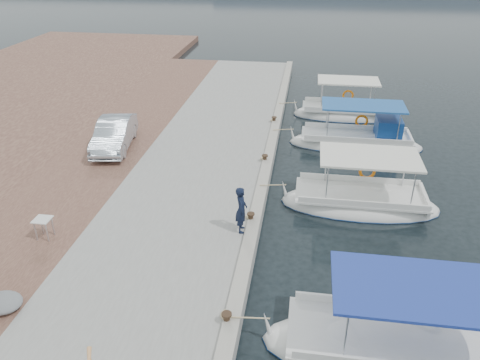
{
  "coord_description": "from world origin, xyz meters",
  "views": [
    {
      "loc": [
        1.35,
        -12.52,
        9.61
      ],
      "look_at": [
        -1.0,
        3.26,
        1.2
      ],
      "focal_mm": 35.0,
      "sensor_mm": 36.0,
      "label": 1
    }
  ],
  "objects_px": {
    "fishing_caique_c": "(359,204)",
    "parked_car": "(114,134)",
    "fishing_caique_b": "(404,351)",
    "fisherman": "(241,210)",
    "fishing_caique_d": "(358,143)",
    "fishing_caique_e": "(342,115)"
  },
  "relations": [
    {
      "from": "fishing_caique_b",
      "to": "parked_car",
      "type": "height_order",
      "value": "fishing_caique_b"
    },
    {
      "from": "fishing_caique_c",
      "to": "fishing_caique_d",
      "type": "height_order",
      "value": "same"
    },
    {
      "from": "fishing_caique_b",
      "to": "fishing_caique_e",
      "type": "xyz_separation_m",
      "value": [
        -0.77,
        17.81,
        0.0
      ]
    },
    {
      "from": "fishing_caique_c",
      "to": "parked_car",
      "type": "bearing_deg",
      "value": 164.84
    },
    {
      "from": "fishing_caique_d",
      "to": "fishing_caique_e",
      "type": "relative_size",
      "value": 1.16
    },
    {
      "from": "fishing_caique_b",
      "to": "parked_car",
      "type": "distance_m",
      "value": 15.85
    },
    {
      "from": "fishing_caique_d",
      "to": "parked_car",
      "type": "height_order",
      "value": "fishing_caique_d"
    },
    {
      "from": "fishing_caique_e",
      "to": "parked_car",
      "type": "bearing_deg",
      "value": -146.49
    },
    {
      "from": "parked_car",
      "to": "fishing_caique_e",
      "type": "bearing_deg",
      "value": 24.6
    },
    {
      "from": "fisherman",
      "to": "parked_car",
      "type": "bearing_deg",
      "value": 39.21
    },
    {
      "from": "fishing_caique_b",
      "to": "fisherman",
      "type": "xyz_separation_m",
      "value": [
        -4.86,
        4.3,
        1.22
      ]
    },
    {
      "from": "fishing_caique_c",
      "to": "fishing_caique_d",
      "type": "xyz_separation_m",
      "value": [
        0.36,
        6.08,
        0.07
      ]
    },
    {
      "from": "fishing_caique_e",
      "to": "parked_car",
      "type": "distance_m",
      "value": 13.35
    },
    {
      "from": "fishing_caique_d",
      "to": "fishing_caique_b",
      "type": "bearing_deg",
      "value": -89.11
    },
    {
      "from": "fishing_caique_d",
      "to": "fishing_caique_e",
      "type": "distance_m",
      "value": 4.37
    },
    {
      "from": "fishing_caique_e",
      "to": "fisherman",
      "type": "height_order",
      "value": "fishing_caique_e"
    },
    {
      "from": "fishing_caique_b",
      "to": "fishing_caique_c",
      "type": "distance_m",
      "value": 7.42
    },
    {
      "from": "fishing_caique_b",
      "to": "fishing_caique_d",
      "type": "distance_m",
      "value": 13.48
    },
    {
      "from": "fisherman",
      "to": "parked_car",
      "type": "relative_size",
      "value": 0.4
    },
    {
      "from": "fishing_caique_b",
      "to": "parked_car",
      "type": "bearing_deg",
      "value": 138.6
    },
    {
      "from": "fishing_caique_c",
      "to": "parked_car",
      "type": "height_order",
      "value": "fishing_caique_c"
    },
    {
      "from": "fishing_caique_e",
      "to": "fisherman",
      "type": "xyz_separation_m",
      "value": [
        -4.08,
        -13.51,
        1.22
      ]
    }
  ]
}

